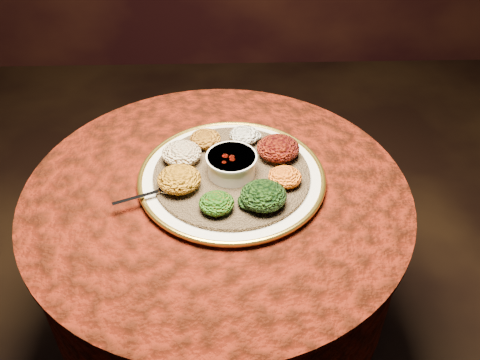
{
  "coord_description": "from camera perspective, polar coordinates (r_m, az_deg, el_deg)",
  "views": [
    {
      "loc": [
        0.03,
        -0.98,
        1.61
      ],
      "look_at": [
        0.06,
        0.01,
        0.76
      ],
      "focal_mm": 40.0,
      "sensor_mm": 36.0,
      "label": 1
    }
  ],
  "objects": [
    {
      "name": "portion_ayib",
      "position": [
        1.42,
        0.46,
        4.78
      ],
      "size": [
        0.08,
        0.08,
        0.04
      ],
      "primitive_type": "ellipsoid",
      "color": "white",
      "rests_on": "injera"
    },
    {
      "name": "portion_tikil",
      "position": [
        1.29,
        4.82,
        0.33
      ],
      "size": [
        0.08,
        0.08,
        0.04
      ],
      "primitive_type": "ellipsoid",
      "color": "#C88410",
      "rests_on": "injera"
    },
    {
      "name": "stew_bowl",
      "position": [
        1.31,
        -0.92,
        1.8
      ],
      "size": [
        0.13,
        0.13,
        0.05
      ],
      "color": "white",
      "rests_on": "injera"
    },
    {
      "name": "portion_kitfo",
      "position": [
        1.36,
        4.08,
        3.41
      ],
      "size": [
        0.11,
        0.1,
        0.05
      ],
      "primitive_type": "ellipsoid",
      "color": "black",
      "rests_on": "injera"
    },
    {
      "name": "portion_timatim",
      "position": [
        1.36,
        -6.25,
        2.85
      ],
      "size": [
        0.1,
        0.1,
        0.05
      ],
      "primitive_type": "ellipsoid",
      "color": "maroon",
      "rests_on": "injera"
    },
    {
      "name": "portion_kik",
      "position": [
        1.28,
        -6.5,
        0.08
      ],
      "size": [
        0.11,
        0.1,
        0.05
      ],
      "primitive_type": "ellipsoid",
      "color": "#C17311",
      "rests_on": "injera"
    },
    {
      "name": "table",
      "position": [
        1.45,
        -2.32,
        -6.47
      ],
      "size": [
        0.96,
        0.96,
        0.73
      ],
      "color": "black",
      "rests_on": "ground"
    },
    {
      "name": "platter",
      "position": [
        1.34,
        -0.89,
        0.27
      ],
      "size": [
        0.53,
        0.53,
        0.02
      ],
      "rotation": [
        0.0,
        0.0,
        -0.19
      ],
      "color": "silver",
      "rests_on": "table"
    },
    {
      "name": "portion_gomen",
      "position": [
        1.23,
        2.51,
        -1.67
      ],
      "size": [
        0.11,
        0.1,
        0.05
      ],
      "primitive_type": "ellipsoid",
      "color": "black",
      "rests_on": "injera"
    },
    {
      "name": "spoon",
      "position": [
        1.28,
        -8.17,
        -1.04
      ],
      "size": [
        0.15,
        0.07,
        0.01
      ],
      "rotation": [
        0.0,
        0.0,
        -2.76
      ],
      "color": "silver",
      "rests_on": "injera"
    },
    {
      "name": "portion_mixveg",
      "position": [
        1.22,
        -2.52,
        -2.47
      ],
      "size": [
        0.08,
        0.08,
        0.04
      ],
      "primitive_type": "ellipsoid",
      "color": "#8D3409",
      "rests_on": "injera"
    },
    {
      "name": "portion_shiro",
      "position": [
        1.41,
        -3.72,
        4.42
      ],
      "size": [
        0.08,
        0.08,
        0.04
      ],
      "primitive_type": "ellipsoid",
      "color": "#9F5D13",
      "rests_on": "injera"
    },
    {
      "name": "injera",
      "position": [
        1.33,
        -0.9,
        0.62
      ],
      "size": [
        0.47,
        0.47,
        0.01
      ],
      "primitive_type": "cylinder",
      "rotation": [
        0.0,
        0.0,
        0.22
      ],
      "color": "brown",
      "rests_on": "platter"
    }
  ]
}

